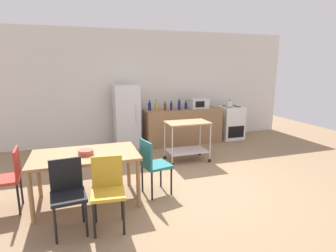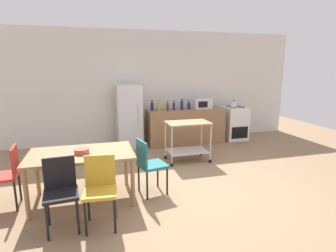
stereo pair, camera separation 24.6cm
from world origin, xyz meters
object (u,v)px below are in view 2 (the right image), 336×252
(chair_mustard, at_px, (100,186))
(bottle_hot_sauce, at_px, (152,106))
(bottle_wine, at_px, (168,107))
(microwave, at_px, (202,104))
(kitchen_cart, at_px, (188,135))
(kettle, at_px, (233,104))
(chair_teal, at_px, (149,163))
(dining_table, at_px, (81,158))
(bottle_soda, at_px, (159,106))
(fruit_bowl, at_px, (82,151))
(stove_oven, at_px, (235,123))
(bottle_vinegar, at_px, (174,106))
(bottle_sparkling_water, at_px, (182,105))
(chair_black, at_px, (61,189))
(bottle_olive_oil, at_px, (189,106))
(refrigerator, at_px, (129,116))
(chair_red, at_px, (7,173))

(chair_mustard, xyz_separation_m, bottle_hot_sauce, (1.42, 3.41, 0.49))
(bottle_wine, relative_size, microwave, 0.53)
(kitchen_cart, height_order, bottle_wine, bottle_wine)
(kettle, bearing_deg, chair_teal, -137.91)
(dining_table, distance_m, kitchen_cart, 2.45)
(bottle_soda, relative_size, fruit_bowl, 1.25)
(bottle_wine, distance_m, microwave, 0.97)
(bottle_soda, distance_m, bottle_wine, 0.22)
(stove_oven, height_order, kettle, kettle)
(bottle_vinegar, xyz_separation_m, bottle_sparkling_water, (0.21, -0.01, 0.02))
(chair_black, relative_size, kettle, 3.71)
(kitchen_cart, xyz_separation_m, microwave, (0.88, 1.37, 0.46))
(kettle, bearing_deg, chair_mustard, -137.99)
(kettle, bearing_deg, dining_table, -146.77)
(stove_oven, height_order, bottle_olive_oil, bottle_olive_oil)
(dining_table, height_order, kitchen_cart, kitchen_cart)
(refrigerator, relative_size, bottle_sparkling_water, 5.53)
(bottle_wine, xyz_separation_m, bottle_olive_oil, (0.60, 0.09, -0.01))
(refrigerator, xyz_separation_m, bottle_sparkling_water, (1.33, -0.16, 0.25))
(chair_black, bearing_deg, bottle_olive_oil, 43.47)
(chair_teal, relative_size, bottle_vinegar, 3.64)
(kettle, bearing_deg, microwave, 173.70)
(bottle_sparkling_water, bearing_deg, chair_red, -144.10)
(refrigerator, relative_size, kitchen_cart, 1.70)
(bottle_wine, relative_size, bottle_vinegar, 1.00)
(kitchen_cart, height_order, bottle_olive_oil, bottle_olive_oil)
(dining_table, relative_size, kettle, 6.26)
(bottle_sparkling_water, bearing_deg, bottle_hot_sauce, 170.04)
(bottle_vinegar, xyz_separation_m, bottle_olive_oil, (0.43, 0.07, -0.01))
(chair_red, xyz_separation_m, bottle_soda, (2.83, 2.55, 0.49))
(dining_table, height_order, refrigerator, refrigerator)
(refrigerator, bearing_deg, bottle_wine, -10.62)
(chair_red, bearing_deg, stove_oven, 113.52)
(fruit_bowl, bearing_deg, chair_black, -111.46)
(dining_table, height_order, chair_teal, chair_teal)
(dining_table, distance_m, chair_mustard, 0.79)
(refrigerator, xyz_separation_m, microwave, (1.91, -0.08, 0.25))
(dining_table, relative_size, refrigerator, 0.97)
(chair_mustard, xyz_separation_m, bottle_wine, (1.78, 3.26, 0.48))
(bottle_soda, bearing_deg, kitchen_cart, -78.06)
(chair_mustard, bearing_deg, kettle, 47.57)
(refrigerator, height_order, kitchen_cart, refrigerator)
(bottle_soda, bearing_deg, stove_oven, 0.21)
(fruit_bowl, height_order, kettle, kettle)
(bottle_wine, distance_m, bottle_sparkling_water, 0.38)
(bottle_olive_oil, relative_size, microwave, 0.48)
(chair_teal, xyz_separation_m, kitchen_cart, (1.11, 1.31, 0.05))
(bottle_hot_sauce, bearing_deg, microwave, -2.17)
(kitchen_cart, distance_m, microwave, 1.69)
(chair_red, xyz_separation_m, bottle_wine, (3.03, 2.46, 0.48))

